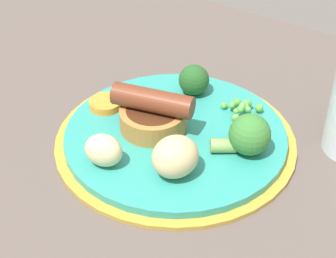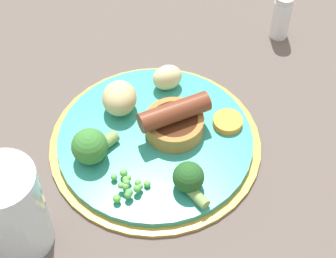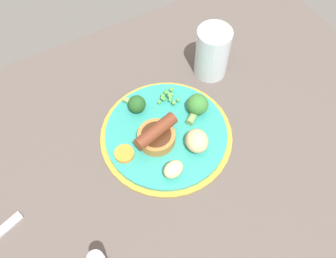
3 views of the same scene
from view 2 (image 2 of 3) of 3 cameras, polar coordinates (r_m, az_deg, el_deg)
dining_table at (r=78.06cm, az=0.05°, el=0.70°), size 110.00×80.00×3.00cm
dinner_plate at (r=73.25cm, az=-1.31°, el=-1.31°), size 27.59×27.59×1.40cm
sausage_pudding at (r=71.75cm, az=0.58°, el=0.82°), size 9.65×7.63×5.07cm
pea_pile at (r=67.21cm, az=-4.07°, el=-5.76°), size 4.76×4.41×1.85cm
broccoli_floret_near at (r=66.59cm, az=1.82°, el=-5.13°), size 4.34×5.70×3.80cm
broccoli_floret_far at (r=69.65cm, az=-7.83°, el=-1.73°), size 6.13×5.31×4.56cm
potato_chunk_0 at (r=74.44cm, az=-4.95°, el=3.13°), size 5.56×5.99×4.32cm
potato_chunk_1 at (r=77.33cm, az=-0.07°, el=5.27°), size 4.66×3.88×3.62cm
carrot_slice_0 at (r=74.12cm, az=6.08°, el=0.74°), size 5.29×5.29×0.93cm
drinking_glass at (r=63.16cm, az=-15.63°, el=-7.93°), size 7.50×7.50×12.24cm
salt_shaker at (r=87.96cm, az=11.46°, el=11.10°), size 2.83×2.83×7.29cm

